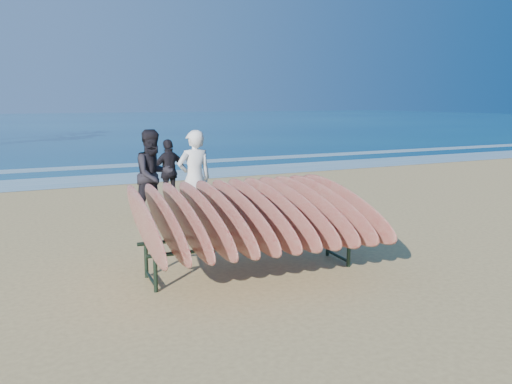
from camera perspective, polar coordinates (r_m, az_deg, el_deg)
ground at (r=8.86m, az=2.29°, el=-6.85°), size 120.00×120.00×0.00m
ocean at (r=62.65m, az=-22.51°, el=6.66°), size 160.00×160.00×0.00m
foam_near at (r=18.11m, az=-12.91°, el=1.47°), size 160.00×160.00×0.00m
foam_far at (r=21.51m, az=-15.06°, el=2.64°), size 160.00×160.00×0.00m
surfboard_rack at (r=7.90m, az=-0.58°, el=-2.28°), size 3.37×3.13×1.41m
person_white at (r=10.88m, az=-6.49°, el=1.42°), size 0.72×0.49×1.94m
person_dark_a at (r=11.58m, az=-10.72°, el=1.76°), size 1.11×0.97×1.92m
person_dark_b at (r=13.35m, az=-9.11°, el=2.12°), size 0.98×0.55×1.58m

